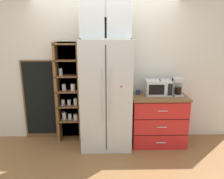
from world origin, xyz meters
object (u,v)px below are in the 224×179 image
at_px(chalkboard_menu, 40,100).
at_px(refrigerator, 106,95).
at_px(mug_sage, 159,92).
at_px(bottle_clear, 159,88).
at_px(coffee_maker, 178,86).
at_px(bottle_green, 160,89).
at_px(microwave, 158,87).
at_px(mug_navy, 138,92).

bearing_deg(chalkboard_menu, refrigerator, -14.11).
height_order(mug_sage, bottle_clear, bottle_clear).
bearing_deg(bottle_clear, mug_sage, 74.82).
distance_m(coffee_maker, bottle_green, 0.32).
height_order(refrigerator, chalkboard_menu, refrigerator).
distance_m(microwave, mug_navy, 0.36).
bearing_deg(mug_navy, refrigerator, -167.73).
distance_m(microwave, coffee_maker, 0.34).
bearing_deg(bottle_clear, mug_navy, 171.80).
xyz_separation_m(bottle_green, chalkboard_menu, (-2.16, 0.29, -0.27)).
relative_size(mug_navy, chalkboard_menu, 0.07).
relative_size(refrigerator, microwave, 4.20).
bearing_deg(bottle_green, chalkboard_menu, 172.26).
distance_m(refrigerator, microwave, 0.92).
bearing_deg(coffee_maker, mug_navy, 174.43).
distance_m(mug_navy, bottle_clear, 0.37).
bearing_deg(mug_navy, microwave, -4.00).
bearing_deg(mug_navy, bottle_clear, -8.20).
bearing_deg(microwave, mug_navy, 176.00).
distance_m(bottle_clear, chalkboard_menu, 2.19).
distance_m(mug_navy, bottle_green, 0.38).
relative_size(refrigerator, mug_navy, 16.90).
bearing_deg(mug_sage, microwave, 130.59).
distance_m(mug_navy, mug_sage, 0.37).
relative_size(coffee_maker, chalkboard_menu, 0.21).
distance_m(coffee_maker, mug_sage, 0.33).
bearing_deg(mug_navy, bottle_green, -16.32).
bearing_deg(coffee_maker, microwave, 172.82).
bearing_deg(chalkboard_menu, mug_sage, -6.18).
height_order(refrigerator, mug_sage, refrigerator).
xyz_separation_m(mug_navy, mug_sage, (0.36, -0.05, 0.00)).
bearing_deg(microwave, mug_sage, -49.41).
distance_m(microwave, mug_sage, 0.09).
xyz_separation_m(refrigerator, microwave, (0.91, 0.10, 0.10)).
bearing_deg(bottle_green, mug_navy, 163.68).
bearing_deg(chalkboard_menu, coffee_maker, -5.86).
xyz_separation_m(microwave, chalkboard_menu, (-2.14, 0.21, -0.28)).
bearing_deg(bottle_green, coffee_maker, 7.14).
height_order(refrigerator, coffee_maker, refrigerator).
bearing_deg(refrigerator, microwave, 6.20).
relative_size(mug_sage, bottle_green, 0.46).
bearing_deg(microwave, bottle_green, -78.16).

